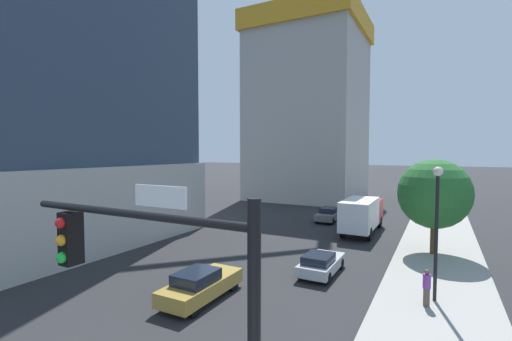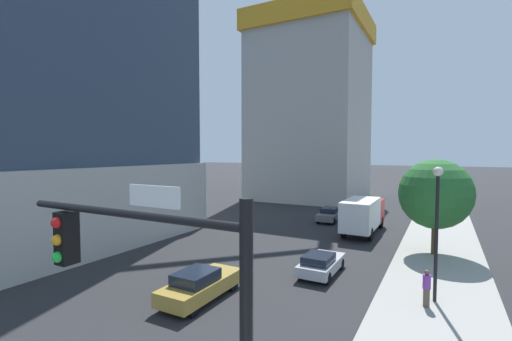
% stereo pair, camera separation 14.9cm
% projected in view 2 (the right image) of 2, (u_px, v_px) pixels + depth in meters
% --- Properties ---
extents(sidewalk, '(5.37, 120.00, 0.15)m').
position_uv_depth(sidewalk, '(438.00, 283.00, 18.77)').
color(sidewalk, '#9E9B93').
rests_on(sidewalk, ground).
extents(construction_building, '(16.42, 24.02, 37.83)m').
position_uv_depth(construction_building, '(310.00, 100.00, 53.72)').
color(construction_building, '#B2AFA8').
rests_on(construction_building, ground).
extents(traffic_light_pole, '(5.13, 0.48, 6.46)m').
position_uv_depth(traffic_light_pole, '(156.00, 307.00, 5.79)').
color(traffic_light_pole, black).
rests_on(traffic_light_pole, sidewalk).
extents(street_lamp, '(0.44, 0.44, 6.34)m').
position_uv_depth(street_lamp, '(437.00, 215.00, 16.08)').
color(street_lamp, black).
rests_on(street_lamp, sidewalk).
extents(street_tree, '(4.77, 4.77, 6.55)m').
position_uv_depth(street_tree, '(435.00, 194.00, 23.65)').
color(street_tree, brown).
rests_on(street_tree, sidewalk).
extents(car_gold, '(1.85, 4.72, 1.51)m').
position_uv_depth(car_gold, '(200.00, 285.00, 16.78)').
color(car_gold, '#AD8938').
rests_on(car_gold, ground).
extents(car_gray, '(1.80, 4.06, 1.44)m').
position_uv_depth(car_gray, '(330.00, 215.00, 35.70)').
color(car_gray, slate).
rests_on(car_gray, ground).
extents(car_silver, '(1.79, 4.07, 1.31)m').
position_uv_depth(car_silver, '(321.00, 263.00, 20.23)').
color(car_silver, '#B7B7BC').
rests_on(car_silver, ground).
extents(box_truck, '(2.43, 7.86, 3.10)m').
position_uv_depth(box_truck, '(363.00, 213.00, 30.49)').
color(box_truck, '#B21E1E').
rests_on(box_truck, ground).
extents(pedestrian_purple_shirt, '(0.34, 0.34, 1.69)m').
position_uv_depth(pedestrian_purple_shirt, '(427.00, 288.00, 15.69)').
color(pedestrian_purple_shirt, brown).
rests_on(pedestrian_purple_shirt, sidewalk).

